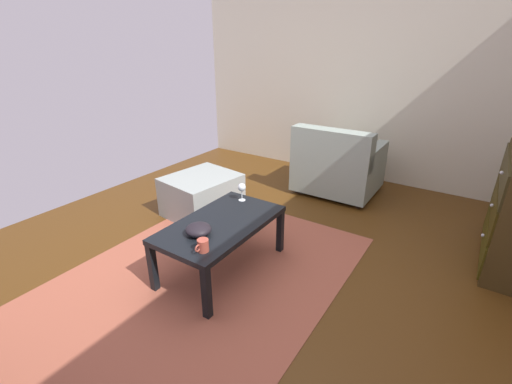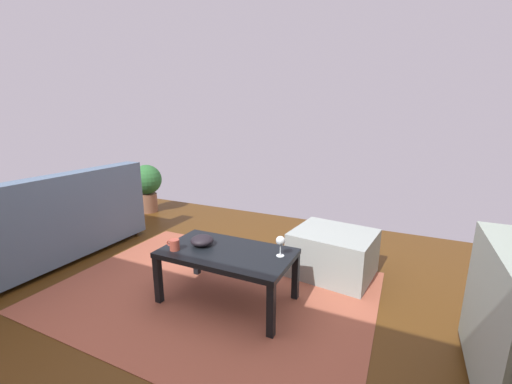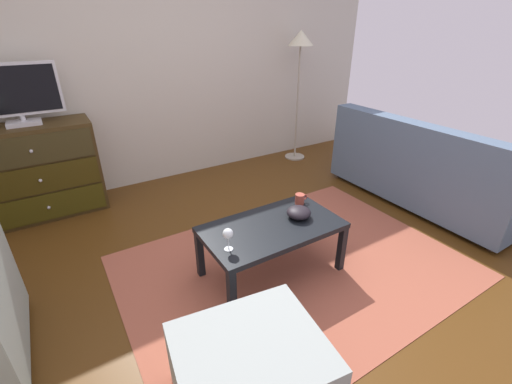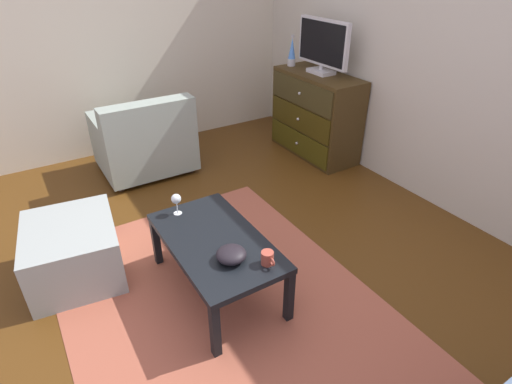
% 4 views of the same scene
% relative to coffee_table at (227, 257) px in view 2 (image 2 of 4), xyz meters
% --- Properties ---
extents(ground_plane, '(5.92, 4.73, 0.05)m').
position_rel_coffee_table_xyz_m(ground_plane, '(-0.01, 0.14, -0.40)').
color(ground_plane, '#503010').
extents(area_rug, '(2.60, 1.90, 0.01)m').
position_rel_coffee_table_xyz_m(area_rug, '(0.19, -0.06, -0.37)').
color(area_rug, '#A0523C').
rests_on(area_rug, ground_plane).
extents(coffee_table, '(1.02, 0.57, 0.43)m').
position_rel_coffee_table_xyz_m(coffee_table, '(0.00, 0.00, 0.00)').
color(coffee_table, black).
rests_on(coffee_table, ground_plane).
extents(wine_glass, '(0.07, 0.07, 0.16)m').
position_rel_coffee_table_xyz_m(wine_glass, '(-0.41, -0.09, 0.17)').
color(wine_glass, silver).
rests_on(wine_glass, coffee_table).
extents(mug, '(0.11, 0.08, 0.09)m').
position_rel_coffee_table_xyz_m(mug, '(0.38, 0.16, 0.09)').
color(mug, '#A84737').
rests_on(mug, coffee_table).
extents(bowl_decorative, '(0.18, 0.18, 0.08)m').
position_rel_coffee_table_xyz_m(bowl_decorative, '(0.24, -0.01, 0.09)').
color(bowl_decorative, black).
rests_on(bowl_decorative, coffee_table).
extents(couch_large, '(0.85, 1.98, 0.90)m').
position_rel_coffee_table_xyz_m(couch_large, '(2.04, 0.14, -0.03)').
color(couch_large, '#332319').
rests_on(couch_large, ground_plane).
extents(ottoman, '(0.77, 0.69, 0.42)m').
position_rel_coffee_table_xyz_m(ottoman, '(-0.66, -0.79, -0.17)').
color(ottoman, '#949F9B').
rests_on(ottoman, ground_plane).
extents(potted_plant, '(0.44, 0.44, 0.72)m').
position_rel_coffee_table_xyz_m(potted_plant, '(2.30, -1.57, 0.06)').
color(potted_plant, brown).
rests_on(potted_plant, ground_plane).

